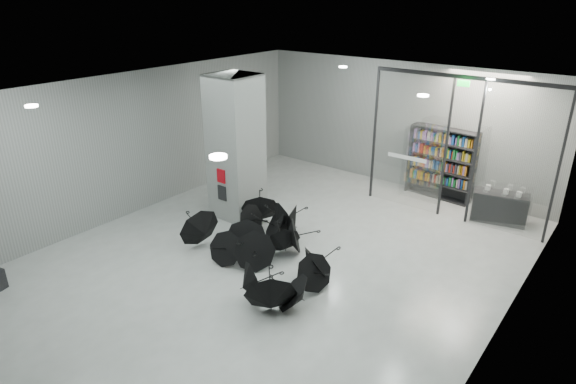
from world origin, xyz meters
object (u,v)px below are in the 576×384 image
Objects in this scene: shop_counter at (499,207)px; bookshelf at (441,163)px; umbrella_cluster at (267,249)px; column at (236,148)px.

bookshelf is at bearing 148.08° from shop_counter.
shop_counter is 6.72m from umbrella_cluster.
column is 0.88× the size of umbrella_cluster.
umbrella_cluster is at bearing -137.06° from shop_counter.
shop_counter is (2.03, -0.69, -0.68)m from bookshelf.
umbrella_cluster is at bearing -32.76° from column.
column is at bearing 147.24° from umbrella_cluster.
umbrella_cluster is (2.35, -1.51, -1.70)m from column.
umbrella_cluster is (-3.76, -5.57, -0.13)m from shop_counter.
bookshelf is 1.54× the size of shop_counter.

